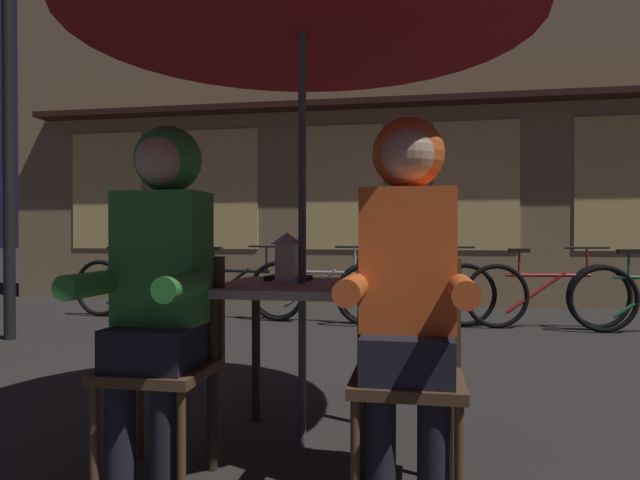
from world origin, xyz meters
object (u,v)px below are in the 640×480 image
object	(u,v)px
person_left_hooded	(160,264)
chair_right	(408,361)
bicycle_fifth	(547,295)
book	(288,278)
street_lamp	(8,41)
lantern	(287,256)
bicycle_fourth	(416,293)
cafe_table	(302,306)
bicycle_second	(235,288)
bicycle_nearest	(138,288)
person_right_hooded	(408,266)
bicycle_third	(320,290)
chair_left	(167,352)

from	to	relation	value
person_left_hooded	chair_right	bearing A→B (deg)	3.39
bicycle_fifth	book	distance (m)	3.87
chair_right	street_lamp	xyz separation A→B (m)	(-3.64, 2.41, 2.23)
lantern	bicycle_fourth	distance (m)	3.48
cafe_table	bicycle_fifth	world-z (taller)	bicycle_fifth
street_lamp	bicycle_second	distance (m)	3.26
bicycle_nearest	bicycle_second	size ratio (longest dim) A/B	1.01
book	chair_right	bearing A→B (deg)	-33.53
person_right_hooded	bicycle_third	xyz separation A→B (m)	(-1.02, 3.92, -0.50)
cafe_table	lantern	xyz separation A→B (m)	(-0.07, 0.01, 0.22)
cafe_table	person_left_hooded	distance (m)	0.67
lantern	chair_left	world-z (taller)	lantern
person_left_hooded	bicycle_third	distance (m)	3.96
person_left_hooded	book	bearing A→B (deg)	55.76
chair_left	bicycle_fourth	bearing A→B (deg)	75.60
bicycle_nearest	cafe_table	bearing A→B (deg)	-52.37
lantern	bicycle_third	size ratio (longest dim) A/B	0.14
person_right_hooded	bicycle_fifth	size ratio (longest dim) A/B	0.84
person_right_hooded	street_lamp	distance (m)	4.78
bicycle_second	book	size ratio (longest dim) A/B	8.32
street_lamp	bicycle_second	size ratio (longest dim) A/B	2.33
bicycle_second	bicycle_fourth	bearing A→B (deg)	-4.94
street_lamp	book	distance (m)	4.10
chair_right	bicycle_fourth	xyz separation A→B (m)	(0.01, 3.77, -0.14)
chair_right	bicycle_second	size ratio (longest dim) A/B	0.52
cafe_table	bicycle_fourth	world-z (taller)	bicycle_fourth
book	person_right_hooded	bearing A→B (deg)	-36.56
bicycle_third	bicycle_fourth	distance (m)	1.03
chair_right	person_left_hooded	xyz separation A→B (m)	(-0.96, -0.06, 0.36)
person_left_hooded	book	xyz separation A→B (m)	(0.38, 0.56, -0.09)
chair_right	bicycle_nearest	bearing A→B (deg)	129.43
person_left_hooded	bicycle_third	size ratio (longest dim) A/B	0.84
cafe_table	bicycle_fourth	size ratio (longest dim) A/B	0.44
person_right_hooded	bicycle_second	world-z (taller)	person_right_hooded
bicycle_third	chair_left	bearing A→B (deg)	-89.10
lantern	chair_left	size ratio (longest dim) A/B	0.27
cafe_table	lantern	bearing A→B (deg)	172.90
cafe_table	chair_left	xyz separation A→B (m)	(-0.48, -0.37, -0.15)
cafe_table	person_left_hooded	size ratio (longest dim) A/B	0.53
chair_right	cafe_table	bearing A→B (deg)	142.45
person_left_hooded	bicycle_fifth	world-z (taller)	person_left_hooded
street_lamp	bicycle_fifth	bearing A→B (deg)	16.31
street_lamp	book	size ratio (longest dim) A/B	19.40
chair_left	book	size ratio (longest dim) A/B	4.35
bicycle_fifth	chair_right	bearing A→B (deg)	-108.92
bicycle_second	book	xyz separation A→B (m)	(1.43, -3.44, 0.41)
cafe_table	chair_right	xyz separation A→B (m)	(0.48, -0.37, -0.15)
bicycle_third	bicycle_fifth	world-z (taller)	same
person_left_hooded	bicycle_third	world-z (taller)	person_left_hooded
bicycle_fifth	lantern	bearing A→B (deg)	-118.32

